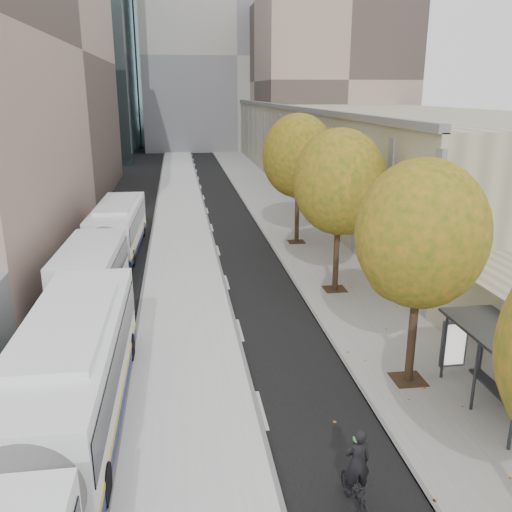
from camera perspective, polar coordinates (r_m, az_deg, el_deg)
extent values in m
cube|color=silver|center=(38.84, -7.85, 2.61)|extent=(4.25, 150.00, 0.15)
cube|color=gray|center=(39.68, 3.79, 2.99)|extent=(4.75, 150.00, 0.08)
cube|color=gray|center=(69.67, 8.22, 12.17)|extent=(18.00, 92.00, 8.00)
cube|color=gray|center=(99.31, -2.60, 20.05)|extent=(30.00, 18.00, 30.00)
cube|color=#383A3F|center=(18.04, 24.47, -7.59)|extent=(1.90, 4.40, 0.10)
cylinder|color=black|center=(19.09, 16.09, -8.16)|extent=(0.28, 0.28, 3.24)
sphere|color=#2F5611|center=(17.92, 17.01, 2.24)|extent=(4.20, 4.20, 4.20)
cylinder|color=black|center=(26.95, 8.44, -0.11)|extent=(0.28, 0.28, 3.38)
sphere|color=#2F5611|center=(26.12, 8.79, 7.71)|extent=(4.40, 4.40, 4.40)
cylinder|color=black|center=(35.36, 4.34, 4.23)|extent=(0.28, 0.28, 3.51)
sphere|color=#2F5611|center=(34.72, 4.48, 10.46)|extent=(4.60, 4.60, 4.60)
cube|color=white|center=(13.73, -22.04, -20.17)|extent=(2.88, 18.88, 3.14)
cube|color=black|center=(13.40, -22.32, -18.19)|extent=(2.94, 18.13, 1.09)
cube|color=white|center=(31.02, -15.22, 1.10)|extent=(3.09, 17.28, 2.87)
cube|color=black|center=(30.88, -15.29, 2.04)|extent=(3.12, 16.60, 0.99)
cube|color=#13804D|center=(23.08, -17.53, -5.46)|extent=(1.82, 0.12, 1.11)
imported|color=black|center=(14.13, 10.40, -23.23)|extent=(0.63, 1.78, 1.05)
imported|color=black|center=(13.62, 10.60, -20.56)|extent=(0.68, 0.47, 1.76)
sphere|color=#4A9C52|center=(13.23, 10.76, -18.28)|extent=(0.27, 0.27, 0.27)
imported|color=silver|center=(43.90, -12.87, 4.88)|extent=(1.98, 4.39, 1.46)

